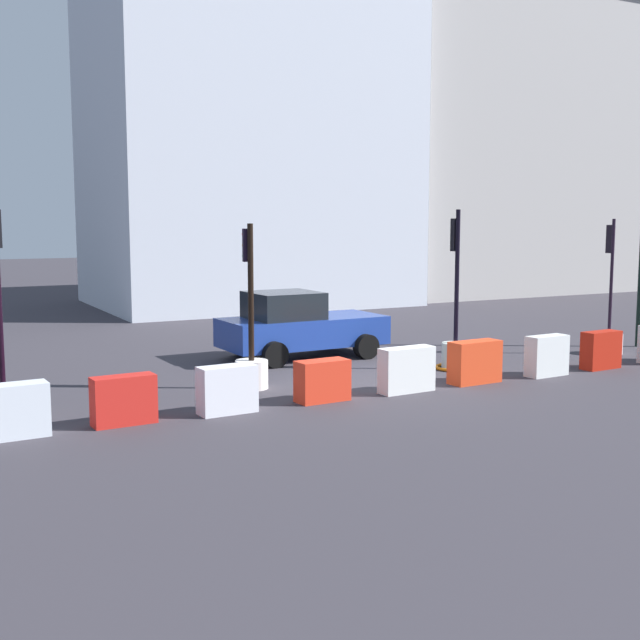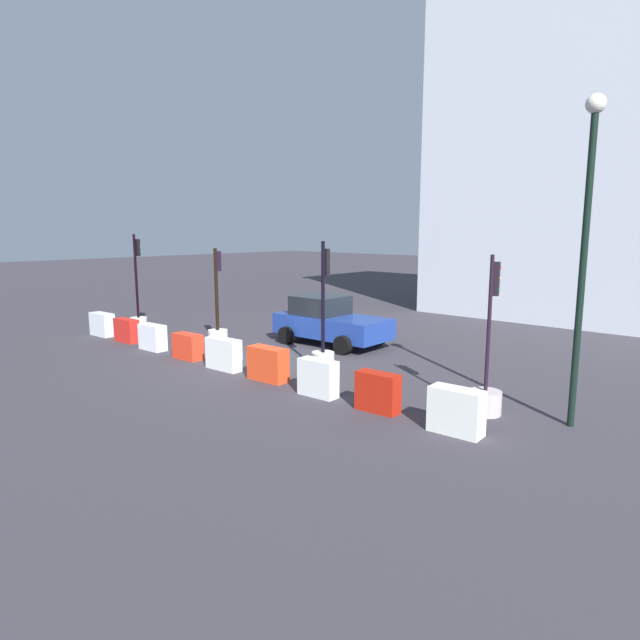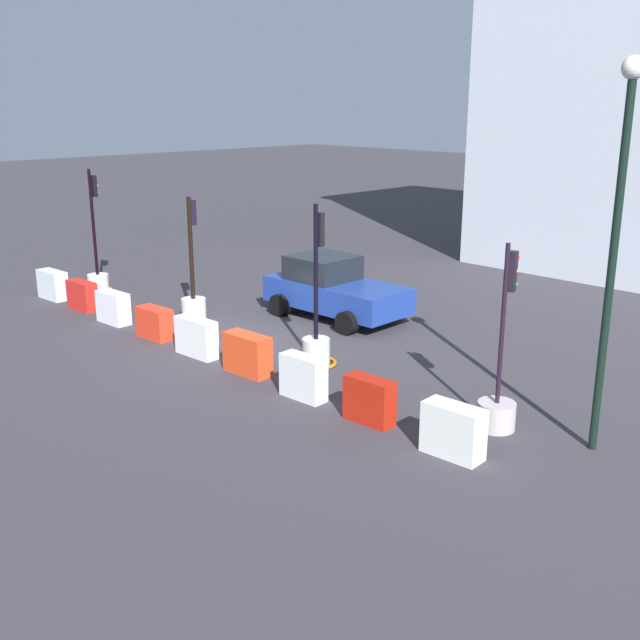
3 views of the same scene
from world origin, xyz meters
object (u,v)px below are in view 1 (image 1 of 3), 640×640
at_px(traffic_light_0, 3,384).
at_px(traffic_light_2, 455,345).
at_px(car_blue_estate, 298,326).
at_px(construction_barrier_0, 12,411).
at_px(construction_barrier_7, 601,350).
at_px(traffic_light_3, 609,331).
at_px(construction_barrier_6, 547,356).
at_px(construction_barrier_4, 407,370).
at_px(construction_barrier_1, 124,400).
at_px(construction_barrier_5, 475,362).
at_px(traffic_light_1, 251,358).
at_px(construction_barrier_3, 322,381).
at_px(construction_barrier_2, 227,390).

bearing_deg(traffic_light_0, traffic_light_2, 0.57).
bearing_deg(car_blue_estate, construction_barrier_0, -147.45).
distance_m(traffic_light_0, construction_barrier_7, 12.58).
distance_m(traffic_light_3, construction_barrier_6, 3.77).
bearing_deg(construction_barrier_4, traffic_light_2, 33.45).
height_order(construction_barrier_1, construction_barrier_5, construction_barrier_5).
height_order(traffic_light_1, construction_barrier_0, traffic_light_1).
xyz_separation_m(traffic_light_2, construction_barrier_0, (-9.59, -1.54, -0.13)).
bearing_deg(traffic_light_3, construction_barrier_0, -174.15).
height_order(construction_barrier_3, car_blue_estate, car_blue_estate).
relative_size(traffic_light_2, construction_barrier_0, 3.26).
xyz_separation_m(traffic_light_3, construction_barrier_0, (-14.31, -1.47, -0.15)).
bearing_deg(construction_barrier_2, construction_barrier_0, 179.80).
relative_size(construction_barrier_2, car_blue_estate, 0.26).
xyz_separation_m(construction_barrier_0, construction_barrier_5, (8.99, 0.08, 0.02)).
xyz_separation_m(construction_barrier_3, car_blue_estate, (1.72, 4.52, 0.40)).
height_order(construction_barrier_0, construction_barrier_2, construction_barrier_0).
bearing_deg(traffic_light_3, traffic_light_1, 178.52).
xyz_separation_m(construction_barrier_0, construction_barrier_4, (7.25, -0.01, 0.02)).
distance_m(traffic_light_1, construction_barrier_4, 3.08).
bearing_deg(construction_barrier_5, traffic_light_2, 67.41).
xyz_separation_m(construction_barrier_6, construction_barrier_7, (1.68, 0.07, -0.01)).
bearing_deg(traffic_light_0, construction_barrier_3, -14.58).
distance_m(construction_barrier_0, construction_barrier_7, 12.53).
distance_m(traffic_light_0, car_blue_estate, 7.76).
height_order(traffic_light_0, construction_barrier_6, traffic_light_0).
distance_m(construction_barrier_1, construction_barrier_4, 5.52).
height_order(traffic_light_3, construction_barrier_7, traffic_light_3).
relative_size(traffic_light_3, construction_barrier_1, 3.20).
height_order(traffic_light_3, construction_barrier_1, traffic_light_3).
xyz_separation_m(traffic_light_0, traffic_light_2, (9.56, 0.10, -0.03)).
height_order(construction_barrier_2, construction_barrier_6, construction_barrier_6).
distance_m(construction_barrier_0, construction_barrier_1, 1.73).
xyz_separation_m(traffic_light_2, traffic_light_3, (4.72, -0.07, 0.02)).
xyz_separation_m(construction_barrier_0, construction_barrier_6, (10.85, -0.03, 0.02)).
xyz_separation_m(construction_barrier_4, car_blue_estate, (-0.10, 4.57, 0.34)).
bearing_deg(traffic_light_1, traffic_light_3, -1.48).
relative_size(construction_barrier_3, construction_barrier_4, 0.87).
bearing_deg(construction_barrier_4, traffic_light_1, 145.90).
xyz_separation_m(traffic_light_1, construction_barrier_0, (-4.70, -1.71, -0.20)).
distance_m(construction_barrier_0, construction_barrier_4, 7.25).
relative_size(traffic_light_1, traffic_light_2, 0.92).
bearing_deg(construction_barrier_5, traffic_light_0, 171.33).
relative_size(traffic_light_2, car_blue_estate, 0.89).
xyz_separation_m(construction_barrier_4, construction_barrier_5, (1.74, 0.09, -0.00)).
bearing_deg(traffic_light_3, construction_barrier_2, -172.20).
relative_size(traffic_light_1, construction_barrier_5, 2.87).
relative_size(traffic_light_0, construction_barrier_1, 3.52).
relative_size(construction_barrier_5, construction_barrier_6, 1.15).
bearing_deg(construction_barrier_7, traffic_light_3, 38.69).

